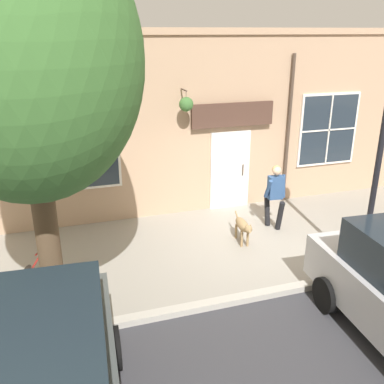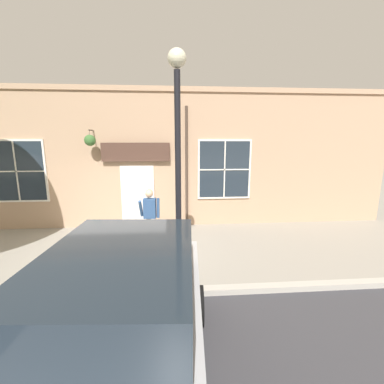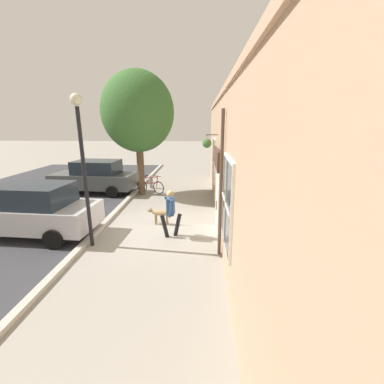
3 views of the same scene
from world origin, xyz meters
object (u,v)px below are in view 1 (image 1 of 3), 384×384
object	(u,v)px
pedestrian_walking	(275,192)
leaning_bicycle	(36,292)
street_tree_by_curb	(29,70)
dog_on_leash	(243,226)
street_lamp	(384,127)

from	to	relation	value
pedestrian_walking	leaning_bicycle	distance (m)	5.76
pedestrian_walking	street_tree_by_curb	bearing A→B (deg)	-66.57
pedestrian_walking	dog_on_leash	world-z (taller)	pedestrian_walking
street_tree_by_curb	leaning_bicycle	bearing A→B (deg)	-139.52
pedestrian_walking	leaning_bicycle	bearing A→B (deg)	-71.98
street_tree_by_curb	leaning_bicycle	distance (m)	3.71
street_tree_by_curb	street_lamp	size ratio (longest dim) A/B	1.38
street_tree_by_curb	leaning_bicycle	xyz separation A→B (m)	(-0.43, -0.37, -3.67)
street_tree_by_curb	leaning_bicycle	size ratio (longest dim) A/B	3.80
dog_on_leash	street_tree_by_curb	distance (m)	5.66
pedestrian_walking	street_tree_by_curb	distance (m)	6.35
dog_on_leash	street_lamp	world-z (taller)	street_lamp
pedestrian_walking	dog_on_leash	size ratio (longest dim) A/B	1.42
pedestrian_walking	street_lamp	bearing A→B (deg)	17.67
dog_on_leash	street_tree_by_curb	world-z (taller)	street_tree_by_curb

